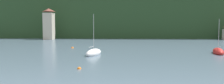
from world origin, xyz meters
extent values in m
cube|color=#264223|center=(0.00, 126.84, 10.52)|extent=(352.00, 68.38, 21.03)
ellipsoid|color=#264223|center=(38.96, 143.94, 7.36)|extent=(246.40, 47.87, 54.41)
cube|color=#BCB29E|center=(-24.46, 86.27, 4.50)|extent=(3.16, 3.23, 9.00)
pyramid|color=brown|center=(-24.46, 86.27, 10.02)|extent=(3.32, 3.39, 1.11)
ellipsoid|color=white|center=(-3.34, 46.66, 0.28)|extent=(2.55, 4.85, 1.24)
cylinder|color=#B7B7BC|center=(-3.34, 46.66, 3.34)|extent=(0.06, 0.06, 5.44)
cylinder|color=#ADADB2|center=(-3.55, 45.77, 1.27)|extent=(0.47, 1.81, 0.05)
ellipsoid|color=red|center=(15.80, 49.15, 0.28)|extent=(2.61, 5.03, 1.25)
cylinder|color=#B7B7BC|center=(15.80, 49.15, 3.01)|extent=(0.06, 0.06, 4.77)
cylinder|color=#ADADB2|center=(15.57, 48.27, 1.20)|extent=(0.51, 1.77, 0.05)
sphere|color=orange|center=(-9.02, 56.54, 0.00)|extent=(0.52, 0.52, 0.52)
sphere|color=orange|center=(-3.23, 35.96, 0.00)|extent=(0.40, 0.40, 0.40)
camera|label=1|loc=(1.12, 15.93, 4.04)|focal=33.56mm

